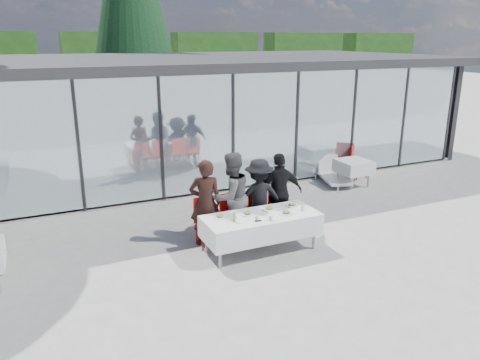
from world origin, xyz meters
name	(u,v)px	position (x,y,z in m)	size (l,w,h in m)	color
ground	(268,259)	(0.00, 0.00, 0.00)	(90.00, 90.00, 0.00)	#A29F9A
pavilion	(211,94)	(2.00, 8.16, 2.15)	(14.80, 8.80, 3.44)	gray
treeline	(51,65)	(-2.00, 28.00, 2.20)	(62.50, 2.00, 4.40)	#153510
dining_table	(261,225)	(0.03, 0.38, 0.54)	(2.26, 0.96, 0.75)	white
diner_a	(205,203)	(-0.83, 1.14, 0.88)	(0.64, 0.64, 1.77)	black
diner_chair_a	(206,219)	(-0.83, 1.12, 0.54)	(0.44, 0.44, 0.97)	red
diner_b	(231,197)	(-0.27, 1.14, 0.92)	(0.90, 0.90, 1.85)	#515151
diner_chair_b	(232,215)	(-0.27, 1.12, 0.54)	(0.44, 0.44, 0.97)	red
diner_c	(259,197)	(0.36, 1.14, 0.82)	(1.06, 1.06, 1.64)	black
diner_chair_c	(259,210)	(0.36, 1.12, 0.54)	(0.44, 0.44, 0.97)	red
diner_d	(279,193)	(0.85, 1.14, 0.86)	(1.01, 1.01, 1.72)	black
diner_chair_d	(279,207)	(0.85, 1.12, 0.54)	(0.44, 0.44, 0.97)	red
plate_a	(220,216)	(-0.74, 0.59, 0.77)	(0.29, 0.29, 0.07)	white
plate_b	(247,214)	(-0.20, 0.50, 0.77)	(0.29, 0.29, 0.07)	white
plate_c	(269,209)	(0.31, 0.57, 0.77)	(0.29, 0.29, 0.07)	white
plate_d	(293,205)	(0.84, 0.57, 0.77)	(0.29, 0.29, 0.07)	white
plate_extra	(286,213)	(0.50, 0.23, 0.77)	(0.29, 0.29, 0.07)	white
juice_bottle	(234,218)	(-0.58, 0.28, 0.83)	(0.06, 0.06, 0.17)	#8AC251
drinking_glasses	(277,215)	(0.26, 0.16, 0.80)	(1.12, 0.27, 0.10)	silver
folded_eyeglasses	(258,221)	(-0.16, 0.12, 0.76)	(0.14, 0.03, 0.01)	black
spare_table_right	(354,167)	(4.31, 3.07, 0.55)	(0.86, 0.86, 0.74)	white
spare_chair_a	(356,160)	(4.87, 3.71, 0.54)	(0.62, 0.62, 0.97)	red
spare_chair_b	(382,151)	(6.41, 4.33, 0.54)	(0.56, 0.56, 0.97)	red
lounger	(332,174)	(3.94, 3.56, 0.26)	(0.93, 1.44, 0.72)	white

